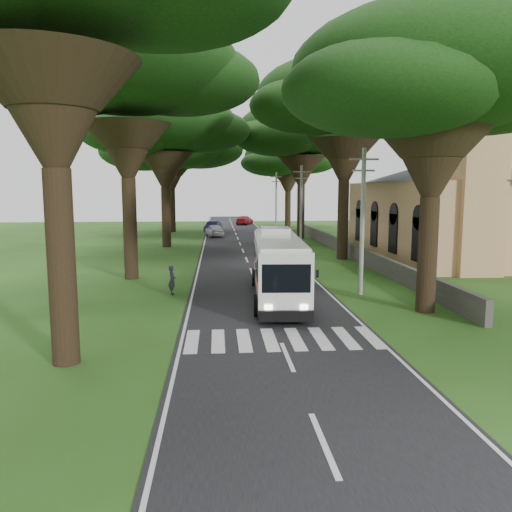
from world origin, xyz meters
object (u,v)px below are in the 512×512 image
Objects in this scene: distant_car_b at (213,226)px; distant_car_a at (214,230)px; church at (450,199)px; coach_bus at (278,265)px; pole_mid at (301,206)px; pedestrian at (172,280)px; distant_car_c at (245,220)px; pole_near at (362,219)px; pole_far at (276,201)px.

distant_car_a is at bearing -73.84° from distant_car_b.
church reaches higher than coach_bus.
pedestrian is at bearing -118.47° from pole_mid.
church is at bearing 129.83° from distant_car_c.
church is at bearing 51.50° from pole_near.
pole_mid is 1.80× the size of distant_car_a.
pole_mid is at bearing -38.98° from pedestrian.
distant_car_a is at bearing -14.20° from pedestrian.
distant_car_c is at bearing 102.71° from pole_far.
pole_mid reaches higher than distant_car_b.
coach_bus is 42.31m from distant_car_b.
coach_bus is at bearing -114.30° from pedestrian.
distant_car_c is at bearing 93.54° from pole_near.
pole_near is 1.00× the size of pole_far.
coach_bus is 2.56× the size of distant_car_a.
distant_car_a is 1.05× the size of distant_car_b.
church is at bearing -67.59° from pedestrian.
distant_car_a is at bearing 99.13° from coach_bus.
church is 23.70m from coach_bus.
coach_bus is 2.67× the size of distant_car_b.
distant_car_c is at bearing 95.55° from pole_mid.
pole_near reaches higher than distant_car_b.
pole_mid is at bearing 113.65° from distant_car_c.
church is 13.16m from pole_mid.
pole_mid is 22.11m from pedestrian.
distant_car_b is 14.53m from distant_car_c.
distant_car_b is (-0.26, 7.04, -0.06)m from distant_car_a.
pedestrian reaches higher than distant_car_a.
pole_near is 55.34m from distant_car_c.
church is 28.29m from distant_car_a.
pole_near is 5.31m from coach_bus.
coach_bus reaches higher than distant_car_c.
coach_bus is (-4.70, -0.61, -2.39)m from pole_near.
pedestrian is (-10.41, -39.21, -3.37)m from pole_far.
pole_near is 1.00× the size of pole_mid.
distant_car_a is at bearing 103.45° from pole_near.
distant_car_a is (-8.24, -5.52, -3.39)m from pole_far.
coach_bus is (-17.06, -16.15, -3.12)m from church.
pole_near is at bearing -90.00° from pole_far.
pole_mid is at bearing 108.62° from distant_car_a.
pole_near is 40.00m from pole_far.
pole_far is 1.65× the size of distant_car_c.
distant_car_c is (4.83, 20.65, -0.05)m from distant_car_a.
pedestrian is at bearing -78.62° from distant_car_b.
pole_mid is (0.00, 20.00, 0.00)m from pole_near.
pole_far is at bearing 86.76° from coach_bus.
distant_car_a is 21.21m from distant_car_c.
pole_far is 15.89m from distant_car_c.
coach_bus is at bearing 84.74° from distant_car_a.
pole_far reaches higher than distant_car_a.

